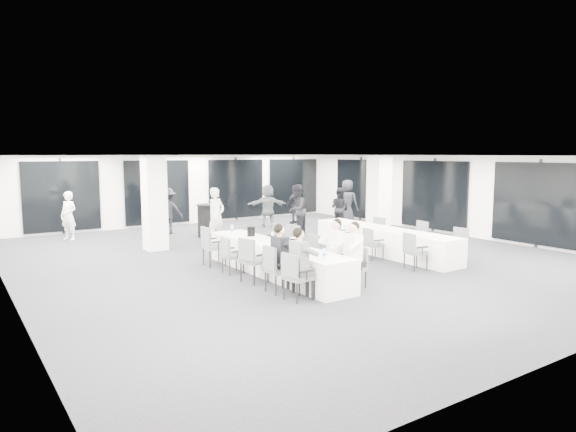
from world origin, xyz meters
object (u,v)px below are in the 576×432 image
banquet_table_side (384,241)px  standing_guest_h (340,206)px  chair_main_right_mid (309,251)px  banquet_table_main (275,259)px  chair_main_left_near (295,274)px  chair_main_right_fourth (289,243)px  standing_guest_a (216,212)px  standing_guest_d (295,203)px  chair_main_right_second (339,256)px  standing_guest_b (297,206)px  chair_side_left_far (341,234)px  chair_side_right_far (377,230)px  chair_main_left_second (276,266)px  chair_side_left_near (413,249)px  chair_main_left_fourth (230,253)px  chair_main_left_far (211,244)px  chair_side_left_mid (372,242)px  ice_bucket_near (295,244)px  chair_side_right_mid (418,235)px  chair_main_left_mid (251,257)px  standing_guest_c (168,208)px  ice_bucket_far (251,232)px  standing_guest_f (268,203)px  cocktail_table (208,220)px  chair_main_right_near (356,265)px  standing_guest_e (347,199)px  chair_main_right_far (271,240)px  chair_side_right_near (458,243)px

banquet_table_side → standing_guest_h: 4.94m
chair_main_right_mid → banquet_table_main: bearing=77.2°
chair_main_left_near → standing_guest_h: bearing=129.6°
chair_main_right_mid → chair_main_right_fourth: (0.01, 0.91, 0.07)m
standing_guest_a → standing_guest_d: standing_guest_a is taller
chair_main_right_second → standing_guest_b: (3.00, 5.96, 0.43)m
chair_side_left_far → chair_side_right_far: bearing=112.2°
chair_main_left_second → chair_side_left_near: chair_main_left_second is taller
chair_main_left_fourth → chair_main_left_far: size_ratio=0.87×
chair_side_left_mid → ice_bucket_near: (-3.13, -0.87, 0.39)m
chair_side_left_mid → chair_side_right_mid: size_ratio=0.91×
chair_main_left_mid → standing_guest_c: standing_guest_c is taller
chair_main_right_second → banquet_table_main: bearing=33.4°
standing_guest_h → ice_bucket_far: (-5.92, -3.56, -0.03)m
chair_side_left_near → chair_main_left_mid: bearing=-97.2°
banquet_table_main → standing_guest_f: bearing=59.5°
ice_bucket_far → chair_side_right_far: bearing=2.9°
cocktail_table → ice_bucket_far: (-0.98, -4.68, 0.30)m
chair_main_right_near → standing_guest_a: (-0.02, 6.70, 0.51)m
chair_side_right_mid → standing_guest_e: size_ratio=0.46×
chair_main_right_mid → chair_side_left_far: bearing=-53.0°
cocktail_table → chair_side_left_near: size_ratio=1.22×
banquet_table_side → chair_side_left_far: size_ratio=5.43×
chair_side_right_far → chair_main_right_near: bearing=116.6°
chair_main_left_second → ice_bucket_near: 1.01m
chair_side_left_near → chair_side_right_mid: 2.13m
chair_side_left_mid → standing_guest_b: 4.67m
banquet_table_main → chair_main_right_far: chair_main_right_far is taller
chair_main_left_near → standing_guest_b: standing_guest_b is taller
chair_main_left_far → chair_side_right_near: 6.47m
chair_side_right_near → ice_bucket_far: 5.46m
banquet_table_side → chair_main_left_second: chair_main_left_second is taller
chair_side_right_near → standing_guest_b: standing_guest_b is taller
chair_side_left_near → chair_main_right_fourth: bearing=-124.4°
standing_guest_h → chair_side_right_far: bearing=143.8°
banquet_table_main → chair_main_left_mid: (-0.84, -0.33, 0.20)m
chair_main_left_mid → chair_side_left_near: (3.95, -1.13, -0.05)m
cocktail_table → standing_guest_c: bearing=121.3°
chair_main_left_fourth → standing_guest_e: standing_guest_e is taller
banquet_table_side → chair_side_left_far: 1.23m
chair_main_left_fourth → standing_guest_d: 9.02m
chair_main_right_second → chair_main_left_far: bearing=30.1°
chair_main_left_mid → standing_guest_c: 7.85m
chair_main_right_second → chair_side_right_mid: bearing=-71.3°
chair_main_right_fourth → chair_side_right_near: 4.50m
chair_main_right_mid → standing_guest_a: bearing=3.3°
chair_side_right_near → chair_side_left_near: bearing=85.3°
chair_main_left_second → chair_main_left_mid: chair_main_left_mid is taller
chair_main_right_far → chair_side_left_near: chair_main_right_far is taller
chair_main_left_second → chair_main_right_mid: chair_main_left_second is taller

